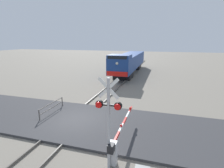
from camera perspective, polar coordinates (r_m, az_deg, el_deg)
ground_plane at (r=13.47m, az=-11.59°, el=-11.85°), size 160.00×160.00×0.00m
rail_track_left at (r=13.77m, az=-14.30°, el=-11.06°), size 0.08×80.00×0.15m
rail_track_right at (r=13.14m, az=-8.78°, el=-12.05°), size 0.08×80.00×0.15m
road_surface at (r=13.44m, az=-11.61°, el=-11.55°), size 36.00×6.13×0.16m
locomotive at (r=31.50m, az=5.66°, el=7.26°), size 3.07×17.63×3.83m
crossing_signal at (r=7.68m, az=-1.17°, el=-9.75°), size 1.18×0.33×4.37m
crossing_gate at (r=9.33m, az=1.46°, el=-18.52°), size 0.36×5.32×1.32m
guard_railing at (r=15.02m, az=-19.09°, el=-6.94°), size 0.08×3.12×0.95m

